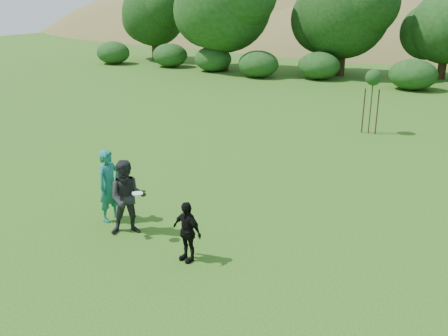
% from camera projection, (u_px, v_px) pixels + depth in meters
% --- Properties ---
extents(ground, '(120.00, 120.00, 0.00)m').
position_uv_depth(ground, '(167.00, 245.00, 12.39)').
color(ground, '#19470C').
rests_on(ground, ground).
extents(player_teal, '(0.56, 0.78, 2.01)m').
position_uv_depth(player_teal, '(109.00, 186.00, 13.45)').
color(player_teal, '#186E60').
rests_on(player_teal, ground).
extents(player_grey, '(1.22, 1.18, 1.98)m').
position_uv_depth(player_grey, '(128.00, 198.00, 12.68)').
color(player_grey, black).
rests_on(player_grey, ground).
extents(player_black, '(0.92, 0.54, 1.46)m').
position_uv_depth(player_black, '(187.00, 231.00, 11.45)').
color(player_black, black).
rests_on(player_black, ground).
extents(frisbee, '(0.27, 0.27, 0.03)m').
position_uv_depth(frisbee, '(138.00, 193.00, 12.21)').
color(frisbee, white).
rests_on(frisbee, ground).
extents(sapling, '(0.70, 0.70, 2.85)m').
position_uv_depth(sapling, '(373.00, 79.00, 21.54)').
color(sapling, '#352315').
rests_on(sapling, ground).
extents(hillside, '(150.00, 72.00, 52.00)m').
position_uv_depth(hillside, '(432.00, 123.00, 73.41)').
color(hillside, olive).
rests_on(hillside, ground).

